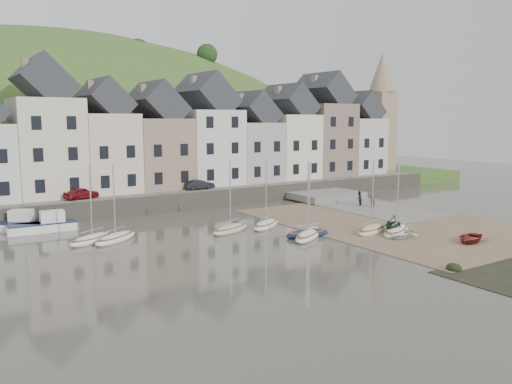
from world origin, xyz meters
TOP-DOWN VIEW (x-y plane):
  - ground at (0.00, 0.00)m, footprint 160.00×160.00m
  - quay_land at (0.00, 32.00)m, footprint 90.00×30.00m
  - quay_street at (0.00, 20.50)m, footprint 70.00×7.00m
  - seawall at (0.00, 17.00)m, footprint 70.00×1.20m
  - beach at (11.00, 0.00)m, footprint 18.00×26.00m
  - slipway at (15.00, 8.00)m, footprint 8.00×18.00m
  - hillside at (-5.00, 60.00)m, footprint 134.40×84.00m
  - townhouse_terrace at (1.76, 24.00)m, footprint 61.05×8.00m
  - church_spire at (34.55, 24.00)m, footprint 4.00×4.00m
  - sailboat_0 at (-14.19, 7.45)m, footprint 4.59×3.49m
  - sailboat_1 at (-12.57, 6.85)m, footprint 4.66×3.90m
  - sailboat_2 at (-3.37, 4.82)m, footprint 4.70×3.14m
  - sailboat_3 at (0.17, 4.66)m, footprint 4.46×3.68m
  - sailboat_4 at (0.94, -0.38)m, footprint 5.51×4.50m
  - sailboat_5 at (0.98, -0.13)m, footprint 4.09×1.84m
  - sailboat_6 at (7.83, -3.39)m, footprint 5.26×3.71m
  - sailboat_7 at (6.40, -1.96)m, footprint 4.68×3.03m
  - motorboat_0 at (-16.46, 13.61)m, footprint 5.60×2.02m
  - motorboat_2 at (-18.45, 15.30)m, footprint 5.21×4.29m
  - rowboat_white at (6.85, -4.69)m, footprint 3.41×2.86m
  - rowboat_green at (7.81, -3.01)m, footprint 3.49×3.31m
  - rowboat_red at (10.16, -8.68)m, footprint 3.73×3.16m
  - person_red at (15.34, 6.65)m, footprint 0.74×0.52m
  - person_dark at (14.81, 8.14)m, footprint 0.94×0.85m
  - car_left at (-11.81, 19.50)m, footprint 3.73×2.37m
  - car_right at (1.22, 19.50)m, footprint 3.39×1.23m

SIDE VIEW (x-z plane):
  - hillside at x=-5.00m, z-range -59.99..24.01m
  - ground at x=0.00m, z-range 0.00..0.00m
  - beach at x=11.00m, z-range 0.00..0.06m
  - slipway at x=15.00m, z-range 0.00..0.12m
  - sailboat_4 at x=0.94m, z-range -2.90..3.42m
  - sailboat_6 at x=7.83m, z-range -2.90..3.42m
  - sailboat_1 at x=-12.57m, z-range -2.90..3.42m
  - sailboat_2 at x=-3.37m, z-range -2.90..3.42m
  - sailboat_7 at x=6.40m, z-range -2.90..3.42m
  - sailboat_0 at x=-14.19m, z-range -2.90..3.42m
  - sailboat_3 at x=0.17m, z-range -2.90..3.42m
  - sailboat_5 at x=0.98m, z-range -2.89..3.43m
  - rowboat_white at x=6.85m, z-range 0.06..0.66m
  - rowboat_red at x=10.16m, z-range 0.06..0.72m
  - motorboat_0 at x=-16.46m, z-range -0.27..1.43m
  - motorboat_2 at x=-18.45m, z-range -0.27..1.43m
  - quay_land at x=0.00m, z-range 0.00..1.50m
  - rowboat_green at x=7.81m, z-range 0.06..1.51m
  - seawall at x=0.00m, z-range 0.00..1.80m
  - person_dark at x=14.81m, z-range 0.12..1.70m
  - person_red at x=15.34m, z-range 0.12..2.03m
  - quay_street at x=0.00m, z-range 1.50..1.60m
  - car_right at x=1.22m, z-range 1.60..2.71m
  - car_left at x=-11.81m, z-range 1.60..2.78m
  - townhouse_terrace at x=1.76m, z-range 0.36..14.29m
  - church_spire at x=34.55m, z-range 2.06..20.06m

